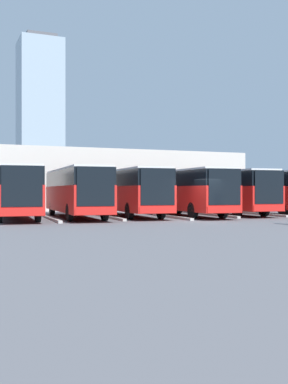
% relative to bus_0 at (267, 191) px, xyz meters
% --- Properties ---
extents(ground_plane, '(600.00, 600.00, 0.00)m').
position_rel_bus_0_xyz_m(ground_plane, '(9.70, 6.19, -1.81)').
color(ground_plane, '#5B5B60').
extents(bus_0, '(3.19, 11.89, 3.24)m').
position_rel_bus_0_xyz_m(bus_0, '(0.00, 0.00, 0.00)').
color(bus_0, red).
rests_on(bus_0, ground_plane).
extents(curb_divider_0, '(0.69, 6.66, 0.15)m').
position_rel_bus_0_xyz_m(curb_divider_0, '(1.94, 1.74, -1.73)').
color(curb_divider_0, '#B2B2AD').
rests_on(curb_divider_0, ground_plane).
extents(bus_1, '(3.19, 11.89, 3.24)m').
position_rel_bus_0_xyz_m(bus_1, '(3.88, 0.01, 0.00)').
color(bus_1, red).
rests_on(bus_1, ground_plane).
extents(curb_divider_1, '(0.69, 6.66, 0.15)m').
position_rel_bus_0_xyz_m(curb_divider_1, '(5.82, 1.75, -1.73)').
color(curb_divider_1, '#B2B2AD').
rests_on(curb_divider_1, ground_plane).
extents(bus_2, '(3.19, 11.89, 3.24)m').
position_rel_bus_0_xyz_m(bus_2, '(7.76, 0.88, 0.00)').
color(bus_2, red).
rests_on(bus_2, ground_plane).
extents(curb_divider_2, '(0.69, 6.66, 0.15)m').
position_rel_bus_0_xyz_m(curb_divider_2, '(9.70, 2.62, -1.73)').
color(curb_divider_2, '#B2B2AD').
rests_on(curb_divider_2, ground_plane).
extents(bus_3, '(3.19, 11.89, 3.24)m').
position_rel_bus_0_xyz_m(bus_3, '(11.65, -0.19, 0.00)').
color(bus_3, red).
rests_on(bus_3, ground_plane).
extents(curb_divider_3, '(0.69, 6.66, 0.15)m').
position_rel_bus_0_xyz_m(curb_divider_3, '(13.59, 1.55, -1.73)').
color(curb_divider_3, '#B2B2AD').
rests_on(curb_divider_3, ground_plane).
extents(bus_4, '(3.19, 11.89, 3.24)m').
position_rel_bus_0_xyz_m(bus_4, '(15.53, 0.20, 0.00)').
color(bus_4, red).
rests_on(bus_4, ground_plane).
extents(curb_divider_4, '(0.69, 6.66, 0.15)m').
position_rel_bus_0_xyz_m(curb_divider_4, '(17.47, 1.94, -1.73)').
color(curb_divider_4, '#B2B2AD').
rests_on(curb_divider_4, ground_plane).
extents(bus_5, '(3.19, 11.89, 3.24)m').
position_rel_bus_0_xyz_m(bus_5, '(19.41, -0.19, 0.00)').
color(bus_5, red).
rests_on(bus_5, ground_plane).
extents(station_building, '(29.60, 14.01, 5.69)m').
position_rel_bus_0_xyz_m(station_building, '(9.70, -16.00, 1.07)').
color(station_building, beige).
rests_on(station_building, ground_plane).
extents(office_tower, '(20.87, 20.87, 78.93)m').
position_rel_bus_0_xyz_m(office_tower, '(-20.60, -209.59, 37.05)').
color(office_tower, '#93A8B7').
rests_on(office_tower, ground_plane).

